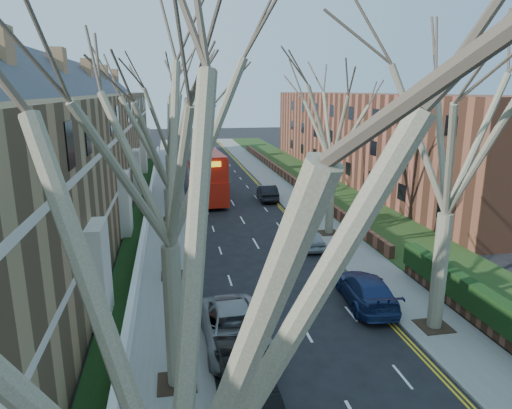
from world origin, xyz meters
TOP-DOWN VIEW (x-y plane):
  - pavement_left at (-6.00, 39.00)m, footprint 3.00×102.00m
  - pavement_right at (6.00, 39.00)m, footprint 3.00×102.00m
  - terrace_left at (-13.65, 31.00)m, footprint 9.70×78.00m
  - flats_right at (17.46, 43.00)m, footprint 13.97×54.00m
  - front_wall_left at (-7.65, 31.00)m, footprint 0.30×78.00m
  - grass_verge_right at (10.50, 39.00)m, footprint 6.00×102.00m
  - tree_left_near at (-5.70, -4.00)m, footprint 9.80×9.80m
  - tree_left_mid at (-5.70, 6.00)m, footprint 10.50×10.50m
  - tree_left_far at (-5.70, 16.00)m, footprint 10.15×10.15m
  - tree_left_dist at (-5.70, 28.00)m, footprint 10.50×10.50m
  - tree_right_mid at (5.70, 8.00)m, footprint 10.50×10.50m
  - tree_right_far at (5.70, 22.00)m, footprint 10.15×10.15m
  - double_decker_bus at (-2.26, 35.36)m, footprint 3.32×11.28m
  - car_left_mid at (-3.33, 5.15)m, footprint 1.91×4.67m
  - car_left_far at (-3.27, 8.28)m, footprint 2.79×5.71m
  - car_right_near at (3.70, 10.91)m, footprint 2.61×5.41m
  - car_right_mid at (3.39, 19.62)m, footprint 1.66×3.94m
  - car_right_far at (3.49, 33.49)m, footprint 1.86×4.66m

SIDE VIEW (x-z plane):
  - pavement_left at x=-6.00m, z-range 0.00..0.12m
  - pavement_right at x=6.00m, z-range 0.00..0.12m
  - grass_verge_right at x=10.50m, z-range 0.12..0.18m
  - front_wall_left at x=-7.65m, z-range 0.12..1.12m
  - car_right_mid at x=3.39m, z-range 0.00..1.33m
  - car_right_far at x=3.49m, z-range 0.00..1.51m
  - car_left_mid at x=-3.33m, z-range 0.00..1.51m
  - car_right_near at x=3.70m, z-range 0.00..1.52m
  - car_left_far at x=-3.27m, z-range 0.00..1.56m
  - double_decker_bus at x=-2.26m, z-range -0.04..4.62m
  - flats_right at x=17.46m, z-range -0.02..9.98m
  - terrace_left at x=-13.65m, z-range -1.27..12.33m
  - tree_left_near at x=-5.70m, z-range 2.06..15.79m
  - tree_left_far at x=-5.70m, z-range 2.13..16.35m
  - tree_right_far at x=5.70m, z-range 2.13..16.35m
  - tree_left_mid at x=-5.70m, z-range 2.20..16.91m
  - tree_right_mid at x=5.70m, z-range 2.20..16.91m
  - tree_left_dist at x=-5.70m, z-range 2.20..16.91m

